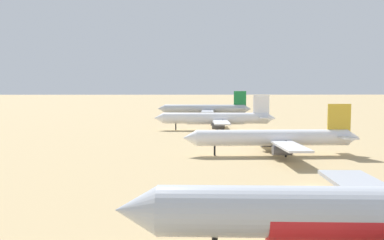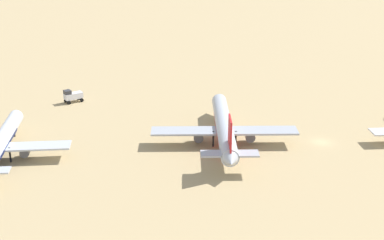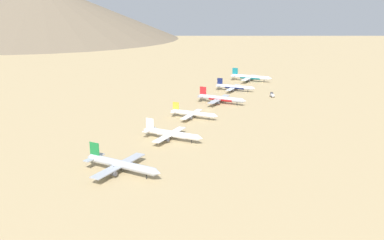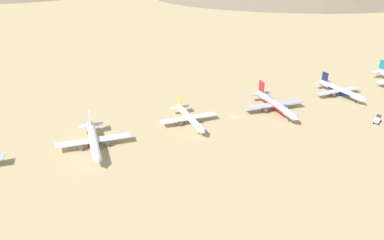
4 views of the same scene
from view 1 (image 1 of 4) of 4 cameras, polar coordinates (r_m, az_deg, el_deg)
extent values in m
plane|color=tan|center=(55.42, 17.55, -9.58)|extent=(1800.00, 1800.00, 0.00)
cylinder|color=#B2B7C1|center=(177.60, 1.88, 1.68)|extent=(37.37, 7.09, 3.92)
cone|color=#B2B7C1|center=(179.15, -4.61, 1.69)|extent=(3.62, 4.11, 3.84)
cone|color=#B2B7C1|center=(178.33, 8.33, 1.64)|extent=(3.18, 3.77, 3.53)
cube|color=#197A38|center=(177.85, 7.15, 3.13)|extent=(5.69, 0.85, 7.23)
cube|color=#A4A8B2|center=(178.05, 7.34, 1.78)|extent=(4.35, 12.63, 0.37)
cube|color=#A4A8B2|center=(177.61, 2.38, 1.45)|extent=(8.15, 35.42, 0.46)
cylinder|color=#4C4C54|center=(171.53, 2.08, 0.87)|extent=(4.52, 2.74, 2.37)
cylinder|color=#4C4C54|center=(183.89, 2.14, 1.12)|extent=(4.52, 2.74, 2.37)
cylinder|color=black|center=(178.58, -2.66, 0.93)|extent=(0.45, 0.45, 3.94)
cylinder|color=black|center=(175.03, 2.70, 0.86)|extent=(0.45, 0.45, 3.94)
cylinder|color=black|center=(180.38, 2.71, 0.97)|extent=(0.45, 0.45, 3.94)
cylinder|color=white|center=(125.17, 3.48, 0.28)|extent=(34.16, 5.24, 3.59)
cone|color=white|center=(125.70, -4.98, 0.29)|extent=(3.19, 3.66, 3.52)
cone|color=white|center=(127.33, 11.75, 0.27)|extent=(2.80, 3.36, 3.23)
cube|color=white|center=(126.49, 10.27, 2.17)|extent=(5.21, 0.58, 6.62)
cube|color=silver|center=(126.80, 10.50, 0.43)|extent=(3.57, 11.48, 0.34)
cube|color=silver|center=(125.29, 4.13, -0.01)|extent=(6.28, 32.33, 0.43)
cylinder|color=#4C4C54|center=(119.73, 3.92, -0.84)|extent=(4.07, 2.36, 2.17)
cylinder|color=#4C4C54|center=(131.01, 3.66, -0.37)|extent=(4.07, 2.36, 2.17)
cylinder|color=black|center=(125.43, -2.43, -0.70)|extent=(0.42, 0.42, 3.61)
cylinder|color=black|center=(123.04, 4.63, -0.81)|extent=(0.42, 0.42, 3.61)
cylinder|color=black|center=(127.93, 4.49, -0.61)|extent=(0.42, 0.42, 3.61)
cylinder|color=white|center=(125.19, 3.48, 0.16)|extent=(18.87, 4.50, 3.60)
cylinder|color=white|center=(79.26, 11.89, -2.58)|extent=(30.91, 3.27, 3.26)
cone|color=white|center=(77.01, -0.38, -2.69)|extent=(2.75, 3.20, 3.20)
cone|color=white|center=(84.79, 22.90, -2.38)|extent=(2.40, 2.94, 2.94)
cube|color=gold|center=(83.18, 21.05, 0.19)|extent=(4.72, 0.30, 6.01)
cube|color=silver|center=(83.70, 21.30, -2.19)|extent=(2.75, 10.30, 0.31)
cube|color=silver|center=(79.65, 12.78, -2.97)|extent=(4.30, 29.20, 0.39)
cylinder|color=#4C4C54|center=(74.72, 13.26, -4.39)|extent=(3.61, 1.98, 1.97)
cylinder|color=#4C4C54|center=(84.59, 11.43, -3.32)|extent=(3.61, 1.98, 1.97)
cylinder|color=black|center=(77.59, 3.39, -4.11)|extent=(0.38, 0.38, 3.28)
cylinder|color=black|center=(77.94, 13.79, -4.19)|extent=(0.38, 0.38, 3.28)
cylinder|color=black|center=(82.20, 12.95, -3.73)|extent=(0.38, 0.38, 3.28)
cone|color=#B2B7C1|center=(30.06, -8.34, -13.14)|extent=(3.45, 3.95, 3.76)
cylinder|color=#4C4C54|center=(39.21, 25.36, -12.44)|extent=(4.37, 2.57, 2.32)
camera|label=2|loc=(138.52, 84.78, 16.27)|focal=50.05mm
camera|label=3|loc=(345.61, -17.77, 15.09)|focal=38.21mm
camera|label=4|loc=(194.49, -46.43, 21.58)|focal=32.17mm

